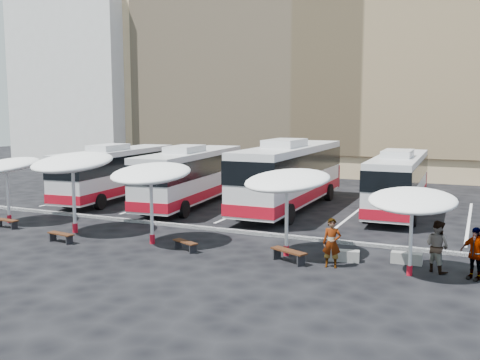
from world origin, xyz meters
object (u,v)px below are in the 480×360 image
at_px(bus_3, 399,180).
at_px(sunshade_0, 6,166).
at_px(wood_bench_2, 185,243).
at_px(wood_bench_0, 6,221).
at_px(sunshade_1, 73,163).
at_px(passenger_2, 475,253).
at_px(wood_bench_3, 289,253).
at_px(sunshade_4, 412,201).
at_px(wood_bench_1, 61,235).
at_px(sunshade_3, 287,181).
at_px(conc_bench_1, 407,258).
at_px(bus_1, 192,174).
at_px(passenger_0, 332,243).
at_px(sunshade_2, 151,174).
at_px(bus_0, 117,171).
at_px(passenger_1, 438,247).
at_px(conc_bench_0, 344,256).
at_px(bus_2, 291,173).

height_order(bus_3, sunshade_0, bus_3).
bearing_deg(wood_bench_2, wood_bench_0, 179.33).
bearing_deg(sunshade_1, sunshade_0, 174.95).
relative_size(bus_3, sunshade_1, 2.91).
bearing_deg(passenger_2, wood_bench_3, -144.84).
xyz_separation_m(sunshade_4, wood_bench_1, (-14.63, -1.41, -2.35)).
distance_m(sunshade_3, conc_bench_1, 5.42).
distance_m(bus_1, sunshade_4, 16.94).
xyz_separation_m(wood_bench_1, conc_bench_1, (14.35, 2.87, -0.11)).
relative_size(conc_bench_1, passenger_0, 0.62).
bearing_deg(sunshade_0, wood_bench_1, -21.79).
bearing_deg(wood_bench_3, sunshade_2, 177.25).
bearing_deg(sunshade_4, sunshade_2, 179.51).
relative_size(sunshade_3, conc_bench_1, 3.87).
bearing_deg(sunshade_0, passenger_2, -0.94).
distance_m(bus_1, wood_bench_0, 11.00).
distance_m(sunshade_1, sunshade_3, 10.59).
height_order(sunshade_3, wood_bench_3, sunshade_3).
height_order(bus_1, wood_bench_2, bus_1).
bearing_deg(passenger_2, wood_bench_2, -146.47).
relative_size(sunshade_1, sunshade_3, 0.89).
height_order(sunshade_1, sunshade_4, sunshade_1).
bearing_deg(wood_bench_1, bus_1, 87.13).
bearing_deg(sunshade_0, wood_bench_0, -47.70).
relative_size(bus_0, bus_3, 1.01).
xyz_separation_m(sunshade_4, conc_bench_1, (-0.29, 1.47, -2.46)).
bearing_deg(passenger_1, conc_bench_0, 33.82).
relative_size(bus_1, sunshade_2, 3.29).
height_order(bus_2, sunshade_4, bus_2).
bearing_deg(sunshade_1, passenger_0, -2.49).
xyz_separation_m(bus_2, bus_3, (5.98, 1.57, -0.28)).
xyz_separation_m(sunshade_2, sunshade_4, (10.85, -0.09, -0.41)).
xyz_separation_m(bus_1, sunshade_3, (9.25, -8.70, 1.13)).
height_order(passenger_1, passenger_2, passenger_1).
bearing_deg(conc_bench_1, bus_3, 99.84).
relative_size(sunshade_1, passenger_1, 2.09).
relative_size(wood_bench_2, conc_bench_0, 1.17).
distance_m(sunshade_3, passenger_0, 3.07).
xyz_separation_m(bus_1, wood_bench_0, (-5.13, -9.60, -1.57)).
bearing_deg(sunshade_4, passenger_2, 12.11).
bearing_deg(bus_2, wood_bench_3, -71.81).
height_order(wood_bench_1, passenger_1, passenger_1).
height_order(bus_3, wood_bench_0, bus_3).
distance_m(wood_bench_0, passenger_0, 16.47).
relative_size(sunshade_4, conc_bench_1, 2.75).
bearing_deg(wood_bench_1, sunshade_1, 113.73).
xyz_separation_m(conc_bench_1, passenger_2, (2.36, -1.02, 0.70)).
distance_m(bus_0, wood_bench_0, 9.79).
bearing_deg(sunshade_4, bus_0, 154.52).
bearing_deg(passenger_0, conc_bench_1, 23.48).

